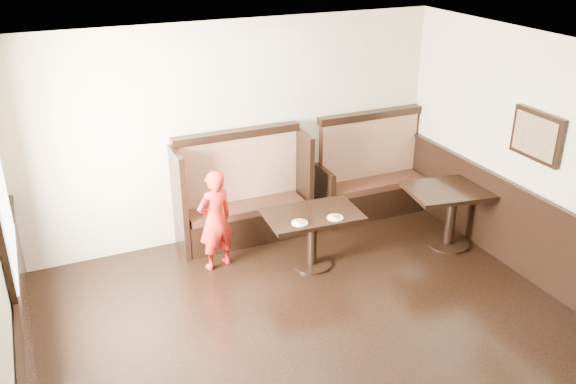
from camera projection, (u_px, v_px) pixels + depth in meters
room_shell at (329, 328)px, 5.24m from camera, size 7.00×7.00×7.00m
booth_main at (242, 201)px, 7.92m from camera, size 1.75×0.72×1.45m
booth_neighbor at (372, 180)px, 8.66m from camera, size 1.65×0.72×1.45m
table_main at (312, 226)px, 7.24m from camera, size 1.15×0.77×0.71m
table_neighbor at (453, 203)px, 7.68m from camera, size 1.27×0.94×0.81m
child at (215, 220)px, 7.19m from camera, size 0.52×0.41×1.26m
pizza_plate_left at (300, 222)px, 6.94m from camera, size 0.19×0.19×0.03m
pizza_plate_right at (335, 217)px, 7.06m from camera, size 0.19×0.19×0.04m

